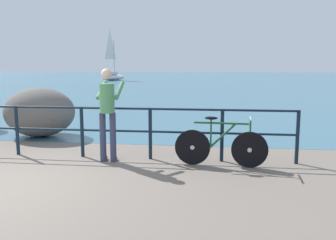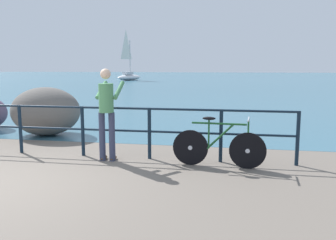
{
  "view_description": "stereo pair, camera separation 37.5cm",
  "coord_description": "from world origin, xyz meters",
  "px_view_note": "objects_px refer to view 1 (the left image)",
  "views": [
    {
      "loc": [
        3.35,
        -4.94,
        1.84
      ],
      "look_at": [
        2.4,
        2.39,
        0.73
      ],
      "focal_mm": 38.86,
      "sensor_mm": 36.0,
      "label": 1
    },
    {
      "loc": [
        3.72,
        -4.88,
        1.84
      ],
      "look_at": [
        2.4,
        2.39,
        0.73
      ],
      "focal_mm": 38.86,
      "sensor_mm": 36.0,
      "label": 2
    }
  ],
  "objects_px": {
    "bicycle": "(221,145)",
    "sailboat": "(113,75)",
    "person_at_railing": "(108,110)",
    "breakwater_boulder_main": "(40,112)"
  },
  "relations": [
    {
      "from": "person_at_railing",
      "to": "sailboat",
      "type": "height_order",
      "value": "sailboat"
    },
    {
      "from": "bicycle",
      "to": "person_at_railing",
      "type": "distance_m",
      "value": 2.23
    },
    {
      "from": "person_at_railing",
      "to": "bicycle",
      "type": "bearing_deg",
      "value": -91.2
    },
    {
      "from": "bicycle",
      "to": "breakwater_boulder_main",
      "type": "bearing_deg",
      "value": 157.72
    },
    {
      "from": "breakwater_boulder_main",
      "to": "bicycle",
      "type": "bearing_deg",
      "value": -26.19
    },
    {
      "from": "breakwater_boulder_main",
      "to": "sailboat",
      "type": "distance_m",
      "value": 35.92
    },
    {
      "from": "person_at_railing",
      "to": "breakwater_boulder_main",
      "type": "relative_size",
      "value": 0.97
    },
    {
      "from": "breakwater_boulder_main",
      "to": "person_at_railing",
      "type": "bearing_deg",
      "value": -41.52
    },
    {
      "from": "bicycle",
      "to": "sailboat",
      "type": "distance_m",
      "value": 39.39
    },
    {
      "from": "breakwater_boulder_main",
      "to": "sailboat",
      "type": "bearing_deg",
      "value": 102.88
    }
  ]
}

